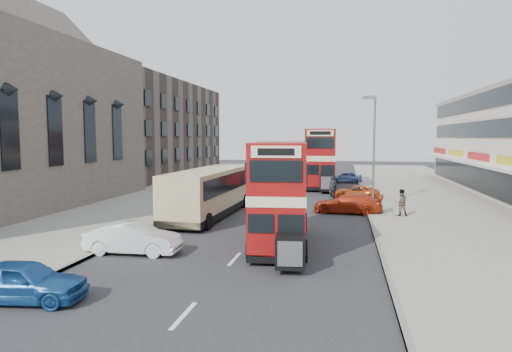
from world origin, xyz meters
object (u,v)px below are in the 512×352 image
Objects in this scene: pedestrian_near at (401,202)px; car_right_c at (345,177)px; bus_second at (321,158)px; car_right_b at (355,192)px; street_lamp at (373,142)px; coach at (209,191)px; car_left_front at (133,238)px; cyclist at (333,194)px; car_left_near at (23,281)px; bus_main at (280,193)px; car_right_a at (348,204)px.

car_right_c is at bearing -86.50° from pedestrian_near.
car_right_b is at bearing 110.47° from bus_second.
street_lamp reaches higher than coach.
coach is (-6.16, -17.94, -1.32)m from bus_second.
car_left_front is (-0.54, -9.49, -0.98)m from coach.
street_lamp is 3.95× the size of cyclist.
car_left_near is 1.88× the size of cyclist.
cyclist reaches higher than pedestrian_near.
bus_main is 2.20× the size of car_right_b.
coach is at bearing -66.44° from car_right_a.
coach is 2.89× the size of car_right_c.
bus_second is 17.33m from pedestrian_near.
street_lamp reaches higher than car_left_near.
car_left_near is at bearing -23.24° from car_right_a.
pedestrian_near is (12.06, 1.76, -0.66)m from coach.
car_left_near is 1.04× the size of car_right_c.
coach is 24.56m from car_right_c.
bus_main is 17.41m from car_right_b.
car_right_c is 1.80× the size of cyclist.
car_left_near reaches higher than car_right_c.
bus_second reaches higher than pedestrian_near.
car_left_front reaches higher than car_right_c.
bus_second is 2.26× the size of car_right_a.
car_right_a is 7.27m from car_right_b.
car_left_near is 0.98× the size of car_right_b.
bus_main is 11.19m from car_left_near.
bus_second reaches higher than cyclist.
car_right_a reaches higher than car_right_c.
bus_main is 29.92m from car_right_c.
pedestrian_near reaches higher than car_left_near.
pedestrian_near is 0.83× the size of cyclist.
car_right_c is 2.16× the size of pedestrian_near.
car_right_c is at bearing 96.66° from street_lamp.
street_lamp is at bearing -35.61° from car_left_near.
car_left_front is 2.44× the size of pedestrian_near.
car_right_b is (3.88, 16.86, -1.94)m from bus_main.
bus_main is 24.69m from bus_second.
car_left_front is at bearing -22.85° from car_right_b.
car_right_b is 8.76m from pedestrian_near.
pedestrian_near is (13.30, 17.20, 0.35)m from car_left_near.
street_lamp reaches higher than car_right_c.
coach is at bearing -5.54° from car_left_front.
street_lamp is 12.38m from bus_second.
car_right_a is at bearing -39.31° from car_left_front.
bus_main is (-4.99, -13.25, -2.30)m from street_lamp.
car_right_a is at bearing 19.91° from coach.
cyclist is (8.19, 17.22, 0.00)m from car_left_front.
bus_main reaches higher than coach.
car_left_near is at bearing 171.07° from car_left_front.
pedestrian_near is 7.42m from cyclist.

